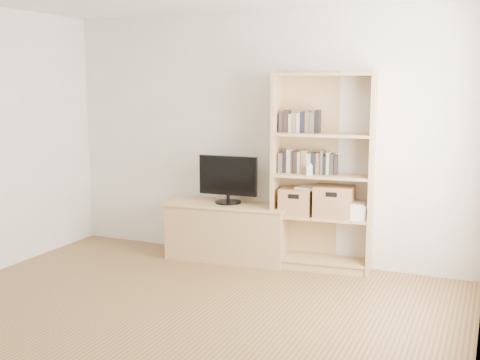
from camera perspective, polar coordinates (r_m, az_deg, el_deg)
The scene contains 12 objects.
floor at distance 4.52m, azimuth -9.98°, elevation -15.32°, with size 4.50×5.00×0.01m, color brown.
back_wall at distance 6.37m, azimuth 2.11°, elevation 4.09°, with size 4.50×0.02×2.60m, color silver.
tv_stand at distance 6.44m, azimuth -1.12°, elevation -4.96°, with size 1.27×0.48×0.58m, color tan.
bookshelf at distance 6.02m, azimuth 7.84°, elevation 0.76°, with size 0.99×0.35×1.98m, color tan.
television at distance 6.32m, azimuth -1.14°, elevation 0.04°, with size 0.64×0.05×0.50m, color black.
books_row_mid at distance 6.03m, azimuth 7.90°, elevation 1.62°, with size 0.82×0.16×0.22m, color #554E4A.
books_row_upper at distance 6.03m, azimuth 5.91°, elevation 5.37°, with size 0.35×0.13×0.18m, color #554E4A.
baby_monitor at distance 5.93m, azimuth 6.62°, elevation 0.92°, with size 0.05×0.03×0.10m, color white.
basket_left at distance 6.12m, azimuth 5.33°, elevation -2.00°, with size 0.32×0.26×0.26m, color #A9714C.
basket_right at distance 6.04m, azimuth 8.91°, elevation -1.99°, with size 0.37×0.31×0.31m, color #A9714C.
laptop at distance 6.05m, azimuth 6.86°, elevation -0.77°, with size 0.30×0.21×0.02m, color silver.
magazine_stack at distance 6.03m, azimuth 10.96°, elevation -2.92°, with size 0.20×0.29×0.13m, color silver.
Camera 1 is at (2.30, -3.42, 1.86)m, focal length 45.00 mm.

